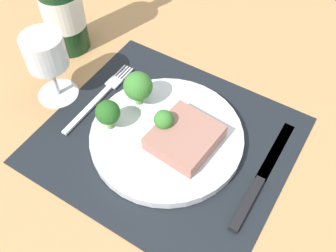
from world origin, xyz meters
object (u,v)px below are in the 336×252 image
knife (259,181)px  wine_bottle (61,3)px  wine_glass (46,56)px  fork (100,97)px  plate (167,136)px  steak (186,136)px

knife → wine_bottle: 48.36cm
wine_glass → fork: bearing=22.7°
plate → wine_glass: wine_glass is taller
plate → wine_bottle: (-29.76, 10.07, 9.13)cm
plate → knife: 16.69cm
plate → wine_glass: size_ratio=1.92×
steak → knife: bearing=0.9°
steak → fork: steak is taller
knife → wine_glass: bearing=-179.9°
plate → fork: size_ratio=1.34×
knife → wine_glass: (-39.52, -2.20, 8.84)cm
knife → wine_glass: 40.55cm
steak → plate: bearing=-174.7°
plate → wine_glass: 24.38cm
steak → fork: bearing=176.7°
wine_glass → steak: bearing=4.3°
plate → knife: (16.67, 0.53, -0.50)cm
plate → steak: steak is taller
fork → wine_glass: 11.97cm
fork → wine_glass: wine_glass is taller
plate → wine_bottle: wine_bottle is taller
plate → fork: 15.53cm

